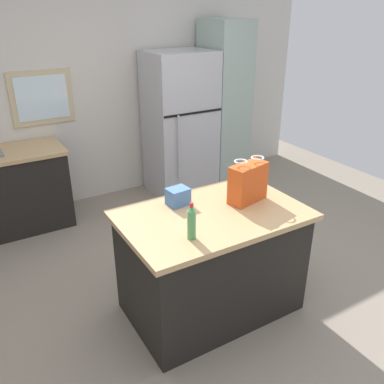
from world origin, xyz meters
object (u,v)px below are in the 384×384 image
Objects in this scene: kitchen_island at (211,262)px; refrigerator at (180,124)px; bottle at (192,223)px; tall_cabinet at (224,105)px; shopping_bag at (248,183)px; small_box at (178,197)px.

refrigerator is at bearing 66.53° from kitchen_island.
bottle is at bearing -144.10° from kitchen_island.
tall_cabinet is (1.63, 2.21, 0.62)m from kitchen_island.
refrigerator is at bearing 74.21° from shopping_bag.
tall_cabinet is at bearing 47.70° from small_box.
refrigerator is 2.25m from small_box.
kitchen_island is 8.59× the size of small_box.
small_box is at bearing 156.23° from shopping_bag.
tall_cabinet is at bearing 51.42° from bottle.
shopping_bag is at bearing -23.77° from small_box.
small_box is at bearing -132.30° from tall_cabinet.
tall_cabinet is (0.67, 0.00, 0.17)m from refrigerator.
small_box is (-0.50, 0.22, -0.09)m from shopping_bag.
refrigerator reaches higher than small_box.
small_box is (-0.15, 0.25, 0.50)m from kitchen_island.
kitchen_island is 0.68m from bottle.
small_box is at bearing -119.64° from refrigerator.
bottle is at bearing -128.58° from tall_cabinet.
refrigerator is 2.27m from shopping_bag.
kitchen_island is at bearing -174.55° from shopping_bag.
bottle reaches higher than small_box.
bottle is at bearing -117.66° from refrigerator.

